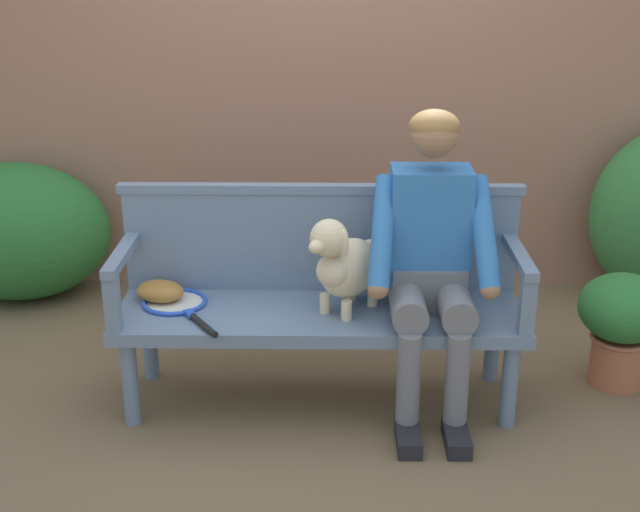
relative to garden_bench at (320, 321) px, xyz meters
The scene contains 12 objects.
ground_plane 0.39m from the garden_bench, ahead, with size 40.00×40.00×0.00m, color brown.
brick_garden_fence 1.79m from the garden_bench, 90.00° to the left, with size 8.00×0.30×2.52m, color #936651.
hedge_bush_far_left 2.11m from the garden_bench, 146.18° to the left, with size 1.07×0.75×0.80m, color #286B2D.
garden_bench is the anchor object (origin of this frame).
bench_backrest 0.39m from the garden_bench, 90.00° to the left, with size 1.82×0.06×0.50m.
bench_armrest_left_end 0.89m from the garden_bench, behind, with size 0.06×0.54×0.28m.
bench_armrest_right_end 0.89m from the garden_bench, ahead, with size 0.06×0.54×0.28m.
person_seated 0.57m from the garden_bench, ahead, with size 0.56×0.67×1.32m.
dog_on_bench 0.30m from the garden_bench, 12.04° to the right, with size 0.37×0.42×0.45m.
tennis_racket 0.64m from the garden_bench, behind, with size 0.44×0.56×0.03m.
baseball_glove 0.73m from the garden_bench, behind, with size 0.22×0.17×0.09m, color #9E6B2D.
potted_plant 1.40m from the garden_bench, ahead, with size 0.41×0.41×0.54m.
Camera 1 is at (0.05, -3.43, 1.99)m, focal length 48.06 mm.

